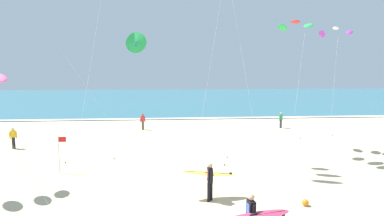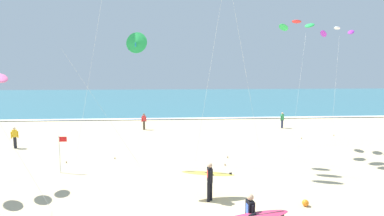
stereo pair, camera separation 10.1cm
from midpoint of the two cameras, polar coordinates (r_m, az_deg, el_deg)
ocean_water at (r=65.97m, az=-3.66°, el=1.93°), size 160.00×60.00×0.08m
shoreline_foam at (r=36.46m, az=-3.31°, el=-1.94°), size 160.00×1.03×0.01m
surfer_lead at (r=13.81m, az=3.40°, el=-12.51°), size 2.41×0.95×1.71m
surfer_trailing at (r=10.52m, az=11.38°, el=-19.03°), size 2.31×1.06×1.71m
kite_arc_ivory_high at (r=27.77m, az=25.37°, el=12.67°), size 2.73×2.61×9.14m
kite_arc_scarlet_distant at (r=23.96m, az=18.89°, el=14.33°), size 3.27×3.85×9.24m
kite_delta_emerald_close at (r=18.19m, az=-10.18°, el=11.77°), size 5.19×1.23×7.87m
bystander_green_top at (r=31.87m, az=16.45°, el=-2.15°), size 0.44×0.32×1.59m
bystander_yellow_top at (r=26.02m, az=-29.89°, el=-4.75°), size 0.43×0.32×1.59m
bystander_red_top at (r=30.10m, az=-8.79°, el=-2.47°), size 0.46×0.29×1.59m
lifeguard_flag at (r=18.63m, az=-23.03°, el=-7.25°), size 0.45×0.05×2.10m
beach_ball at (r=14.30m, az=20.46°, el=-16.14°), size 0.28×0.28×0.28m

